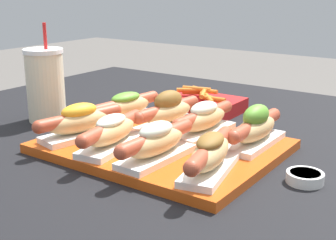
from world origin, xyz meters
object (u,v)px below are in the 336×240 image
(hot_dog_4, at_px, (126,107))
(hot_dog_7, at_px, (255,128))
(hot_dog_3, at_px, (210,154))
(fries_basket, at_px, (203,104))
(hot_dog_2, at_px, (156,142))
(serving_tray, at_px, (162,146))
(sauce_bowl, at_px, (305,177))
(hot_dog_5, at_px, (167,111))
(drink_cup, at_px, (45,85))
(hot_dog_6, at_px, (204,119))
(hot_dog_0, at_px, (80,121))
(hot_dog_1, at_px, (111,132))

(hot_dog_4, xyz_separation_m, hot_dog_7, (0.31, 0.02, 0.00))
(hot_dog_4, bearing_deg, hot_dog_3, -25.96)
(fries_basket, bearing_deg, hot_dog_2, -70.52)
(hot_dog_2, bearing_deg, hot_dog_4, 142.28)
(serving_tray, distance_m, hot_dog_2, 0.11)
(hot_dog_3, relative_size, sauce_bowl, 3.25)
(hot_dog_2, bearing_deg, hot_dog_5, 119.63)
(hot_dog_3, distance_m, hot_dog_5, 0.26)
(hot_dog_7, height_order, fries_basket, hot_dog_7)
(drink_cup, bearing_deg, hot_dog_4, 16.15)
(hot_dog_6, bearing_deg, serving_tray, -116.27)
(drink_cup, relative_size, fries_basket, 1.24)
(hot_dog_0, height_order, fries_basket, hot_dog_0)
(hot_dog_7, relative_size, fries_basket, 1.10)
(hot_dog_1, xyz_separation_m, hot_dog_7, (0.21, 0.17, 0.00))
(hot_dog_0, height_order, hot_dog_1, hot_dog_0)
(hot_dog_0, relative_size, hot_dog_3, 1.00)
(hot_dog_0, bearing_deg, hot_dog_1, -6.73)
(hot_dog_6, relative_size, drink_cup, 0.88)
(hot_dog_7, distance_m, drink_cup, 0.51)
(hot_dog_0, relative_size, hot_dog_6, 0.98)
(hot_dog_1, xyz_separation_m, hot_dog_3, (0.21, 0.01, 0.00))
(serving_tray, relative_size, drink_cup, 1.88)
(sauce_bowl, bearing_deg, hot_dog_0, -168.96)
(sauce_bowl, relative_size, fries_basket, 0.33)
(hot_dog_7, bearing_deg, sauce_bowl, -30.10)
(serving_tray, height_order, drink_cup, drink_cup)
(hot_dog_4, bearing_deg, fries_basket, 73.87)
(hot_dog_4, bearing_deg, hot_dog_5, 7.63)
(serving_tray, height_order, hot_dog_1, hot_dog_1)
(hot_dog_1, bearing_deg, hot_dog_5, 86.99)
(hot_dog_4, bearing_deg, serving_tray, -24.75)
(sauce_bowl, bearing_deg, drink_cup, 179.95)
(sauce_bowl, bearing_deg, hot_dog_3, -145.07)
(hot_dog_4, bearing_deg, hot_dog_6, 4.87)
(sauce_bowl, distance_m, drink_cup, 0.64)
(hot_dog_4, height_order, drink_cup, drink_cup)
(hot_dog_4, xyz_separation_m, hot_dog_5, (0.10, 0.01, 0.00))
(hot_dog_1, height_order, fries_basket, hot_dog_1)
(drink_cup, bearing_deg, hot_dog_7, 8.21)
(sauce_bowl, height_order, fries_basket, fries_basket)
(hot_dog_1, relative_size, hot_dog_3, 1.01)
(hot_dog_2, bearing_deg, hot_dog_7, 57.50)
(serving_tray, relative_size, hot_dog_0, 2.17)
(hot_dog_0, xyz_separation_m, hot_dog_1, (0.10, -0.01, -0.00))
(hot_dog_0, distance_m, hot_dog_3, 0.30)
(hot_dog_2, height_order, hot_dog_3, hot_dog_2)
(serving_tray, bearing_deg, hot_dog_3, -27.12)
(hot_dog_4, relative_size, fries_basket, 1.09)
(serving_tray, relative_size, sauce_bowl, 7.08)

